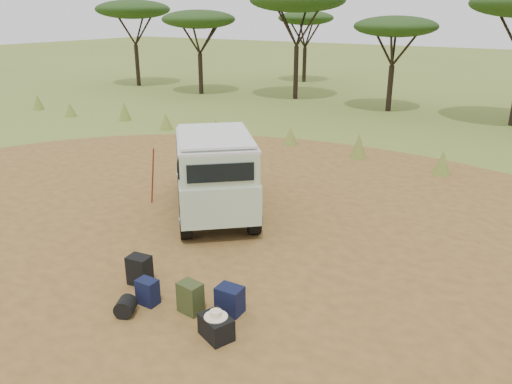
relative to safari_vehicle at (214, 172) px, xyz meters
The scene contains 13 objects.
ground 2.60m from the safari_vehicle, 55.80° to the right, with size 140.00×140.00×0.00m, color olive.
dirt_clearing 2.60m from the safari_vehicle, 55.80° to the right, with size 23.00×23.00×0.01m, color olive.
grass_fringe 6.90m from the safari_vehicle, 77.86° to the left, with size 36.60×1.60×0.90m.
acacia_treeline 18.37m from the safari_vehicle, 83.34° to the left, with size 46.70×13.20×6.26m.
safari_vehicle is the anchor object (origin of this frame).
walking_staff 1.75m from the safari_vehicle, 161.81° to the right, with size 0.04×0.04×1.72m, color maroon.
backpack_black 3.98m from the safari_vehicle, 75.01° to the right, with size 0.43×0.32×0.59m, color black.
backpack_navy 4.60m from the safari_vehicle, 68.72° to the right, with size 0.37×0.27×0.49m, color black.
backpack_olive 4.76m from the safari_vehicle, 58.41° to the right, with size 0.41×0.30×0.57m, color #34431F.
duffel_navy 4.83m from the safari_vehicle, 50.02° to the right, with size 0.45×0.34×0.50m, color black.
hard_case 5.52m from the safari_vehicle, 52.98° to the right, with size 0.55×0.39×0.39m, color black.
stuff_sack 5.03m from the safari_vehicle, 71.53° to the right, with size 0.33×0.33×0.33m, color black.
safari_hat 5.49m from the safari_vehicle, 52.98° to the right, with size 0.39×0.39×0.11m.
Camera 1 is at (6.15, -7.84, 5.03)m, focal length 35.00 mm.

